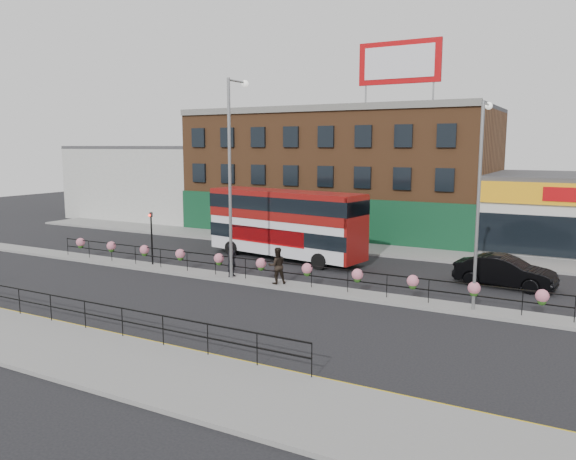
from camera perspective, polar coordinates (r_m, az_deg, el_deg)
The scene contains 18 objects.
ground at distance 30.26m, azimuth -2.74°, elevation -5.43°, with size 120.00×120.00×0.00m, color black.
south_pavement at distance 21.39m, azimuth -20.09°, elevation -11.74°, with size 60.00×4.00×0.15m, color gray.
north_pavement at distance 40.74m, azimuth 6.08°, elevation -1.72°, with size 60.00×4.00×0.15m, color gray.
median at distance 30.24m, azimuth -2.74°, elevation -5.29°, with size 60.00×1.60×0.15m, color gray.
yellow_line_inner at distance 22.89m, azimuth -15.69°, elevation -10.37°, with size 60.00×0.10×0.01m, color gold.
yellow_line_outer at distance 22.77m, azimuth -16.02°, elevation -10.49°, with size 60.00×0.10×0.01m, color gold.
brick_building at distance 49.03m, azimuth 5.44°, elevation 5.96°, with size 25.00×12.21×10.30m.
warehouse_west at distance 60.08m, azimuth -12.67°, elevation 4.85°, with size 15.50×12.00×7.30m.
billboard at distance 42.45m, azimuth 11.24°, elevation 16.35°, with size 6.00×0.29×4.40m.
median_railing at distance 30.03m, azimuth -2.75°, elevation -3.49°, with size 30.04×0.56×1.23m.
south_railing at distance 23.75m, azimuth -19.96°, elevation -7.47°, with size 20.04×0.05×1.12m.
double_decker_bus at distance 36.11m, azimuth -0.29°, elevation 1.28°, with size 11.28×4.30×4.45m.
car at distance 31.36m, azimuth 21.17°, elevation -3.96°, with size 5.16×2.24×1.65m, color black.
pedestrian_a at distance 31.09m, azimuth -5.73°, elevation -3.07°, with size 0.54×0.73×1.83m, color black.
pedestrian_b at distance 29.34m, azimuth -1.13°, elevation -3.64°, with size 1.18×1.17×1.93m, color black.
lamp_column_west at distance 30.46m, azimuth -5.66°, elevation 6.98°, with size 0.38×1.88×10.70m.
lamp_column_east at distance 25.64m, azimuth 18.93°, elevation 4.09°, with size 0.33×1.59×9.06m.
traffic_light_median at distance 34.86m, azimuth -13.72°, elevation 0.33°, with size 0.15×0.28×3.65m.
Camera 1 is at (15.33, -25.05, 7.30)m, focal length 35.00 mm.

